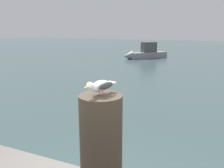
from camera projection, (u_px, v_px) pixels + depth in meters
name	position (u px, v px, depth m)	size (l,w,h in m)	color
mooring_post	(101.00, 153.00, 2.26)	(0.40, 0.40, 1.13)	#382D23
seagull	(100.00, 86.00, 2.10)	(0.19, 0.39, 0.14)	#C67360
boat_grey	(144.00, 53.00, 23.41)	(3.78, 4.22, 1.71)	gray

